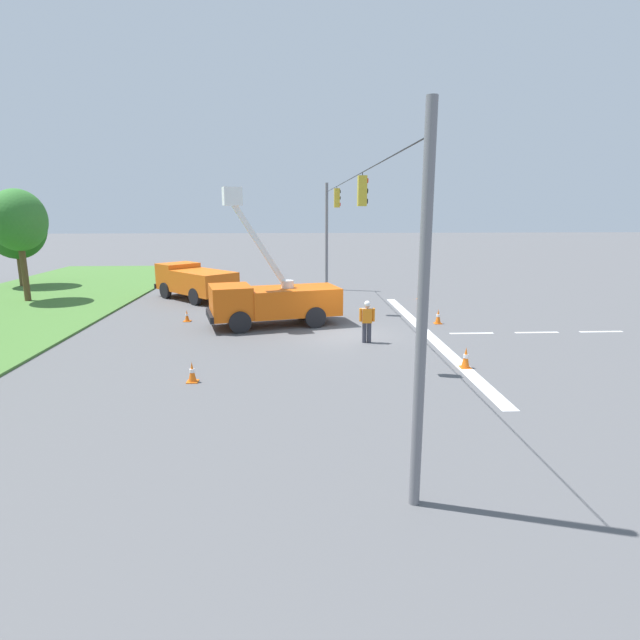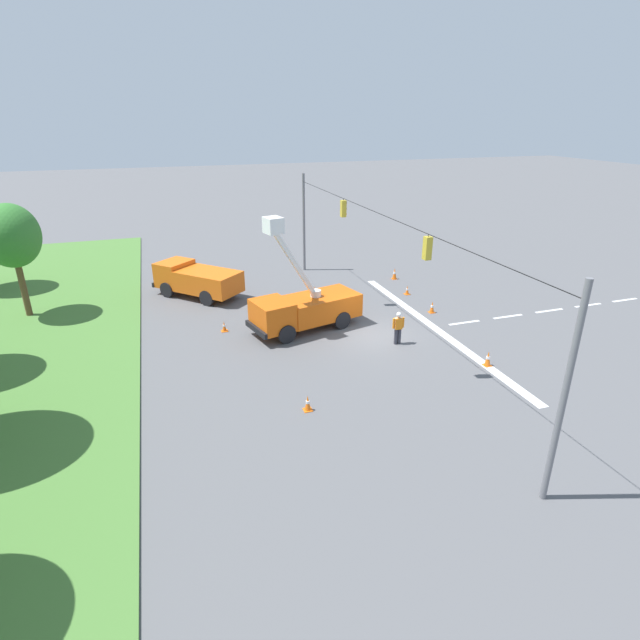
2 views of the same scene
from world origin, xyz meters
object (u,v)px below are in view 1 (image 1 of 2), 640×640
(utility_truck_support_near, at_px, (195,281))
(road_worker, at_px, (367,319))
(tree_far_east, at_px, (18,221))
(tree_east_end, at_px, (15,227))
(traffic_cone_lane_edge_b, at_px, (192,372))
(traffic_cone_mid_left, at_px, (420,293))
(traffic_cone_mid_right, at_px, (466,358))
(utility_truck_bucket_lift, at_px, (272,298))
(traffic_cone_far_left, at_px, (438,317))
(traffic_cone_lane_edge_a, at_px, (187,316))
(traffic_cone_foreground_left, at_px, (313,300))
(traffic_cone_near_bucket, at_px, (423,305))

(utility_truck_support_near, distance_m, road_worker, 14.16)
(utility_truck_support_near, bearing_deg, tree_far_east, 92.95)
(tree_east_end, distance_m, utility_truck_support_near, 14.80)
(road_worker, bearing_deg, traffic_cone_lane_edge_b, 126.07)
(traffic_cone_mid_left, xyz_separation_m, traffic_cone_mid_right, (-13.63, 1.80, -0.04))
(traffic_cone_mid_left, relative_size, traffic_cone_mid_right, 1.10)
(utility_truck_bucket_lift, height_order, traffic_cone_mid_right, utility_truck_bucket_lift)
(tree_far_east, distance_m, traffic_cone_lane_edge_b, 20.08)
(tree_far_east, bearing_deg, utility_truck_support_near, -87.05)
(traffic_cone_far_left, bearing_deg, tree_east_end, 63.65)
(traffic_cone_far_left, bearing_deg, tree_far_east, 73.12)
(utility_truck_bucket_lift, xyz_separation_m, traffic_cone_lane_edge_b, (-7.97, 2.23, -0.99))
(traffic_cone_mid_right, distance_m, traffic_cone_lane_edge_b, 9.33)
(traffic_cone_lane_edge_a, xyz_separation_m, traffic_cone_far_left, (-1.14, -12.32, 0.08))
(traffic_cone_mid_left, relative_size, traffic_cone_far_left, 1.15)
(traffic_cone_lane_edge_b, bearing_deg, road_worker, -53.93)
(tree_east_end, bearing_deg, traffic_cone_mid_right, -128.18)
(utility_truck_support_near, xyz_separation_m, traffic_cone_mid_left, (-0.76, -13.92, -0.76))
(tree_far_east, xyz_separation_m, utility_truck_support_near, (0.51, -9.85, -3.64))
(utility_truck_support_near, height_order, traffic_cone_foreground_left, utility_truck_support_near)
(utility_truck_support_near, xyz_separation_m, traffic_cone_far_left, (-7.48, -13.12, -0.82))
(traffic_cone_lane_edge_a, relative_size, traffic_cone_lane_edge_b, 0.87)
(traffic_cone_mid_left, height_order, traffic_cone_mid_right, traffic_cone_mid_left)
(traffic_cone_near_bucket, bearing_deg, traffic_cone_mid_left, -11.72)
(road_worker, distance_m, traffic_cone_near_bucket, 7.94)
(tree_far_east, xyz_separation_m, traffic_cone_near_bucket, (-3.54, -23.09, -4.52))
(traffic_cone_foreground_left, height_order, traffic_cone_lane_edge_b, traffic_cone_foreground_left)
(utility_truck_bucket_lift, height_order, road_worker, utility_truck_bucket_lift)
(traffic_cone_foreground_left, distance_m, traffic_cone_far_left, 7.62)
(tree_far_east, relative_size, traffic_cone_foreground_left, 8.48)
(utility_truck_bucket_lift, xyz_separation_m, traffic_cone_lane_edge_a, (1.09, 4.27, -1.04))
(utility_truck_bucket_lift, distance_m, traffic_cone_mid_right, 9.95)
(traffic_cone_foreground_left, bearing_deg, traffic_cone_far_left, -128.96)
(utility_truck_bucket_lift, bearing_deg, traffic_cone_mid_left, -52.98)
(tree_far_east, xyz_separation_m, traffic_cone_lane_edge_a, (-5.84, -10.65, -4.54))
(utility_truck_bucket_lift, xyz_separation_m, traffic_cone_near_bucket, (3.38, -8.16, -1.02))
(utility_truck_bucket_lift, distance_m, traffic_cone_mid_left, 11.12)
(traffic_cone_lane_edge_a, bearing_deg, traffic_cone_lane_edge_b, -167.29)
(tree_far_east, xyz_separation_m, tree_east_end, (6.13, 3.48, -0.53))
(road_worker, relative_size, traffic_cone_mid_left, 2.15)
(traffic_cone_foreground_left, xyz_separation_m, traffic_cone_lane_edge_b, (-12.72, 4.35, -0.06))
(tree_east_end, height_order, utility_truck_support_near, tree_east_end)
(traffic_cone_lane_edge_a, bearing_deg, utility_truck_support_near, 7.17)
(utility_truck_bucket_lift, xyz_separation_m, traffic_cone_mid_right, (-6.96, -7.05, -0.95))
(traffic_cone_mid_left, xyz_separation_m, traffic_cone_near_bucket, (-3.29, 0.68, -0.12))
(traffic_cone_mid_left, distance_m, traffic_cone_mid_right, 13.74)
(road_worker, height_order, traffic_cone_near_bucket, road_worker)
(traffic_cone_foreground_left, distance_m, traffic_cone_near_bucket, 6.20)
(tree_east_end, xyz_separation_m, traffic_cone_near_bucket, (-9.68, -26.57, -3.99))
(utility_truck_support_near, relative_size, traffic_cone_foreground_left, 7.51)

